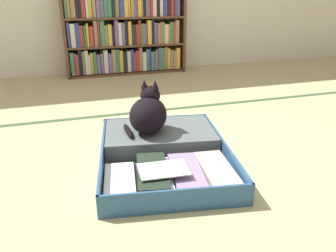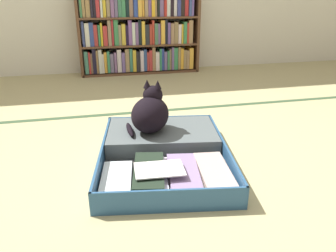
{
  "view_description": "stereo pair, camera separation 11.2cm",
  "coord_description": "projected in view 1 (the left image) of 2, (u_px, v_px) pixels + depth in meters",
  "views": [
    {
      "loc": [
        -0.5,
        -1.39,
        0.86
      ],
      "look_at": [
        -0.03,
        0.14,
        0.21
      ],
      "focal_mm": 35.15,
      "sensor_mm": 36.0,
      "label": 1
    },
    {
      "loc": [
        -0.39,
        -1.42,
        0.86
      ],
      "look_at": [
        -0.03,
        0.14,
        0.21
      ],
      "focal_mm": 35.15,
      "sensor_mm": 36.0,
      "label": 2
    }
  ],
  "objects": [
    {
      "name": "tatami_border",
      "position": [
        142.0,
        112.0,
        2.53
      ],
      "size": [
        4.8,
        0.05,
        0.0
      ],
      "color": "#344D30",
      "rests_on": "ground_plane"
    },
    {
      "name": "ground_plane",
      "position": [
        182.0,
        172.0,
        1.69
      ],
      "size": [
        10.0,
        10.0,
        0.0
      ],
      "primitive_type": "plane",
      "color": "tan"
    },
    {
      "name": "open_suitcase",
      "position": [
        164.0,
        150.0,
        1.82
      ],
      "size": [
        0.79,
        0.96,
        0.11
      ],
      "color": "#29537D",
      "rests_on": "ground_plane"
    },
    {
      "name": "black_cat",
      "position": [
        148.0,
        113.0,
        1.87
      ],
      "size": [
        0.3,
        0.33,
        0.29
      ],
      "color": "black",
      "rests_on": "open_suitcase"
    },
    {
      "name": "bookshelf",
      "position": [
        125.0,
        33.0,
        3.56
      ],
      "size": [
        1.31,
        0.23,
        0.92
      ],
      "color": "brown",
      "rests_on": "ground_plane"
    }
  ]
}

